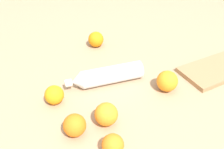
# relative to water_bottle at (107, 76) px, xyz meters

# --- Properties ---
(ground_plane) EXTENTS (2.40, 2.40, 0.00)m
(ground_plane) POSITION_rel_water_bottle_xyz_m (-0.01, 0.01, -0.03)
(ground_plane) COLOR #9E7F60
(water_bottle) EXTENTS (0.29, 0.09, 0.07)m
(water_bottle) POSITION_rel_water_bottle_xyz_m (0.00, 0.00, 0.00)
(water_bottle) COLOR silver
(water_bottle) RESTS_ON ground_plane
(orange_0) EXTENTS (0.07, 0.07, 0.07)m
(orange_0) POSITION_rel_water_bottle_xyz_m (0.18, 0.19, 0.00)
(orange_0) COLOR orange
(orange_0) RESTS_ON ground_plane
(orange_1) EXTENTS (0.08, 0.08, 0.08)m
(orange_1) POSITION_rel_water_bottle_xyz_m (-0.18, 0.12, 0.00)
(orange_1) COLOR orange
(orange_1) RESTS_ON ground_plane
(orange_2) EXTENTS (0.06, 0.06, 0.06)m
(orange_2) POSITION_rel_water_bottle_xyz_m (0.11, 0.29, -0.00)
(orange_2) COLOR orange
(orange_2) RESTS_ON ground_plane
(orange_3) EXTENTS (0.06, 0.06, 0.06)m
(orange_3) POSITION_rel_water_bottle_xyz_m (0.20, 0.03, -0.00)
(orange_3) COLOR orange
(orange_3) RESTS_ON ground_plane
(orange_4) EXTENTS (0.07, 0.07, 0.07)m
(orange_4) POSITION_rel_water_bottle_xyz_m (-0.06, -0.27, 0.00)
(orange_4) COLOR orange
(orange_4) RESTS_ON ground_plane
(orange_5) EXTENTS (0.07, 0.07, 0.07)m
(orange_5) POSITION_rel_water_bottle_xyz_m (0.08, 0.18, 0.00)
(orange_5) COLOR orange
(orange_5) RESTS_ON ground_plane
(cutting_board) EXTENTS (0.28, 0.17, 0.02)m
(cutting_board) POSITION_rel_water_bottle_xyz_m (-0.42, 0.11, -0.02)
(cutting_board) COLOR #99724C
(cutting_board) RESTS_ON ground_plane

